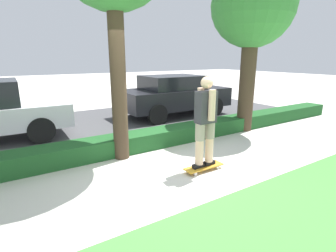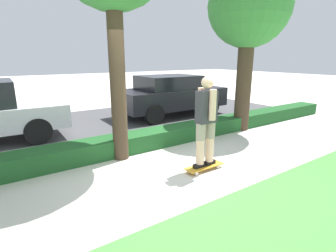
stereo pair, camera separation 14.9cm
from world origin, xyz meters
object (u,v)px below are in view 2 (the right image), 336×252
at_px(skater_person, 206,120).
at_px(tree_far, 249,9).
at_px(parked_car_middle, 170,95).
at_px(skateboard, 204,166).

relative_size(skater_person, tree_far, 0.37).
xyz_separation_m(skater_person, tree_far, (2.78, 1.55, 2.28)).
relative_size(skater_person, parked_car_middle, 0.43).
height_order(skateboard, tree_far, tree_far).
relative_size(skateboard, skater_person, 0.48).
xyz_separation_m(skateboard, skater_person, (0.00, -0.00, 0.88)).
height_order(skater_person, tree_far, tree_far).
bearing_deg(skateboard, tree_far, 29.09).
xyz_separation_m(tree_far, parked_car_middle, (-0.63, 2.67, -2.48)).
bearing_deg(skater_person, skateboard, 153.43).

